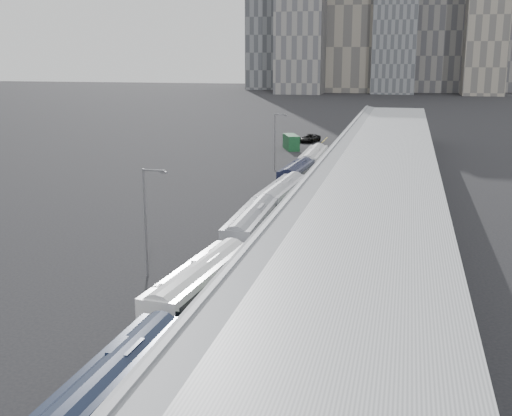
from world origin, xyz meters
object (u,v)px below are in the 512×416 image
(bus_4, at_px, (282,202))
(bus_6, at_px, (313,164))
(bus_1, at_px, (115,396))
(street_lamp_near, at_px, (147,215))
(bus_3, at_px, (252,233))
(suv, at_px, (310,138))
(shipping_container, at_px, (291,142))
(bus_2, at_px, (200,294))
(street_lamp_far, at_px, (276,138))
(bus_5, at_px, (298,178))

(bus_4, distance_m, bus_6, 26.27)
(bus_1, distance_m, street_lamp_near, 22.22)
(bus_3, distance_m, suv, 77.54)
(shipping_container, bearing_deg, street_lamp_near, -110.59)
(bus_2, relative_size, bus_4, 0.98)
(bus_4, relative_size, street_lamp_far, 1.54)
(street_lamp_near, bearing_deg, bus_1, -71.88)
(bus_2, relative_size, suv, 2.22)
(bus_4, bearing_deg, suv, 98.87)
(shipping_container, relative_size, suv, 1.00)
(bus_4, xyz_separation_m, suv, (-6.45, 64.11, -0.84))
(street_lamp_far, bearing_deg, shipping_container, 94.18)
(suv, bearing_deg, shipping_container, -83.16)
(bus_6, bearing_deg, bus_1, -90.48)
(bus_1, bearing_deg, bus_6, 91.93)
(bus_1, xyz_separation_m, street_lamp_far, (-6.70, 72.62, 3.65))
(bus_1, distance_m, suv, 107.49)
(bus_4, distance_m, bus_5, 15.15)
(bus_1, xyz_separation_m, bus_5, (-0.69, 58.32, 0.12))
(shipping_container, bearing_deg, bus_2, -106.06)
(bus_5, bearing_deg, bus_6, 91.56)
(bus_2, xyz_separation_m, bus_3, (-0.17, 16.17, 0.03))
(bus_5, bearing_deg, street_lamp_near, -95.43)
(bus_4, bearing_deg, bus_1, -86.82)
(bus_4, xyz_separation_m, street_lamp_near, (-6.77, -22.36, 3.53))
(bus_5, height_order, street_lamp_far, street_lamp_far)
(bus_2, height_order, bus_3, bus_3)
(bus_1, height_order, street_lamp_near, street_lamp_near)
(bus_3, xyz_separation_m, bus_6, (0.08, 39.45, 0.03))
(bus_6, bearing_deg, street_lamp_near, -98.37)
(bus_2, relative_size, shipping_container, 2.21)
(bus_5, bearing_deg, bus_4, -83.71)
(bus_1, xyz_separation_m, bus_4, (-0.04, 43.18, 0.19))
(bus_6, bearing_deg, bus_3, -90.80)
(bus_2, distance_m, shipping_container, 82.36)
(bus_3, distance_m, street_lamp_far, 43.24)
(bus_5, distance_m, suv, 49.32)
(street_lamp_near, bearing_deg, bus_4, 73.15)
(street_lamp_near, bearing_deg, suv, 89.79)
(bus_3, xyz_separation_m, bus_4, (0.28, 13.18, 0.02))
(bus_1, relative_size, shipping_container, 2.01)
(bus_2, bearing_deg, suv, 99.17)
(bus_6, bearing_deg, suv, 98.69)
(shipping_container, bearing_deg, bus_1, -106.79)
(shipping_container, bearing_deg, bus_3, -104.81)
(shipping_container, bearing_deg, bus_5, -100.19)
(bus_4, relative_size, bus_5, 1.04)
(bus_3, height_order, bus_6, bus_6)
(bus_2, height_order, bus_4, bus_4)
(bus_4, bearing_deg, bus_3, -88.12)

